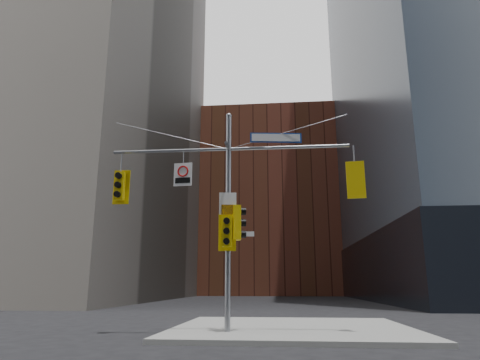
% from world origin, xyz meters
% --- Properties ---
extents(ground, '(160.00, 160.00, 0.00)m').
position_xyz_m(ground, '(0.00, 0.00, 0.00)').
color(ground, black).
rests_on(ground, ground).
extents(sidewalk_corner, '(8.00, 8.00, 0.15)m').
position_xyz_m(sidewalk_corner, '(2.00, 4.00, 0.07)').
color(sidewalk_corner, gray).
rests_on(sidewalk_corner, ground).
extents(brick_midrise, '(26.00, 20.00, 28.00)m').
position_xyz_m(brick_midrise, '(0.00, 58.00, 14.00)').
color(brick_midrise, brown).
rests_on(brick_midrise, ground).
extents(signal_assembly, '(8.00, 0.80, 7.30)m').
position_xyz_m(signal_assembly, '(0.00, 1.99, 4.42)').
color(signal_assembly, gray).
rests_on(signal_assembly, ground).
extents(traffic_light_west_arm, '(0.57, 0.44, 1.19)m').
position_xyz_m(traffic_light_west_arm, '(-3.71, 2.01, 4.80)').
color(traffic_light_west_arm, '#DBB80B').
rests_on(traffic_light_west_arm, ground).
extents(traffic_light_east_arm, '(0.58, 0.49, 1.22)m').
position_xyz_m(traffic_light_east_arm, '(4.13, 1.99, 4.80)').
color(traffic_light_east_arm, '#DBB80B').
rests_on(traffic_light_east_arm, ground).
extents(traffic_light_pole_side, '(0.48, 0.40, 1.12)m').
position_xyz_m(traffic_light_pole_side, '(0.33, 2.01, 3.50)').
color(traffic_light_pole_side, '#DBB80B').
rests_on(traffic_light_pole_side, ground).
extents(traffic_light_pole_front, '(0.56, 0.46, 1.18)m').
position_xyz_m(traffic_light_pole_front, '(-0.00, 1.73, 3.17)').
color(traffic_light_pole_front, '#DBB80B').
rests_on(traffic_light_pole_front, ground).
extents(street_sign_blade, '(1.72, 0.27, 0.34)m').
position_xyz_m(street_sign_blade, '(1.60, 2.00, 6.35)').
color(street_sign_blade, navy).
rests_on(street_sign_blade, ground).
extents(regulatory_sign_arm, '(0.63, 0.13, 0.79)m').
position_xyz_m(regulatory_sign_arm, '(-1.54, 1.97, 5.18)').
color(regulatory_sign_arm, silver).
rests_on(regulatory_sign_arm, ground).
extents(regulatory_sign_pole, '(0.55, 0.11, 0.73)m').
position_xyz_m(regulatory_sign_pole, '(0.00, 1.88, 4.09)').
color(regulatory_sign_pole, silver).
rests_on(regulatory_sign_pole, ground).
extents(street_blade_ew, '(0.79, 0.11, 0.16)m').
position_xyz_m(street_blade_ew, '(0.45, 2.00, 3.13)').
color(street_blade_ew, silver).
rests_on(street_blade_ew, ground).
extents(street_blade_ns, '(0.05, 0.73, 0.15)m').
position_xyz_m(street_blade_ns, '(0.00, 2.45, 2.95)').
color(street_blade_ns, '#145926').
rests_on(street_blade_ns, ground).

